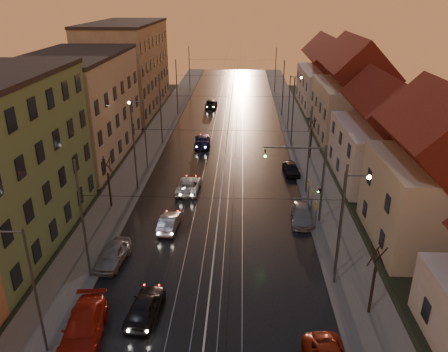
# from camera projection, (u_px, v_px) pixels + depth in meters

# --- Properties ---
(road) EXTENTS (16.00, 120.00, 0.04)m
(road) POSITION_uv_depth(u_px,v_px,m) (227.00, 142.00, 59.33)
(road) COLOR black
(road) RESTS_ON ground
(sidewalk_left) EXTENTS (4.00, 120.00, 0.15)m
(sidewalk_left) POSITION_uv_depth(u_px,v_px,m) (154.00, 141.00, 59.69)
(sidewalk_left) COLOR #4C4C4C
(sidewalk_left) RESTS_ON ground
(sidewalk_right) EXTENTS (4.00, 120.00, 0.15)m
(sidewalk_right) POSITION_uv_depth(u_px,v_px,m) (300.00, 142.00, 58.93)
(sidewalk_right) COLOR #4C4C4C
(sidewalk_right) RESTS_ON ground
(tram_rail_0) EXTENTS (0.06, 120.00, 0.03)m
(tram_rail_0) POSITION_uv_depth(u_px,v_px,m) (210.00, 141.00, 59.40)
(tram_rail_0) COLOR gray
(tram_rail_0) RESTS_ON road
(tram_rail_1) EXTENTS (0.06, 120.00, 0.03)m
(tram_rail_1) POSITION_uv_depth(u_px,v_px,m) (221.00, 142.00, 59.35)
(tram_rail_1) COLOR gray
(tram_rail_1) RESTS_ON road
(tram_rail_2) EXTENTS (0.06, 120.00, 0.03)m
(tram_rail_2) POSITION_uv_depth(u_px,v_px,m) (232.00, 142.00, 59.29)
(tram_rail_2) COLOR gray
(tram_rail_2) RESTS_ON road
(tram_rail_3) EXTENTS (0.06, 120.00, 0.03)m
(tram_rail_3) POSITION_uv_depth(u_px,v_px,m) (243.00, 142.00, 59.24)
(tram_rail_3) COLOR gray
(tram_rail_3) RESTS_ON road
(apartment_left_2) EXTENTS (10.00, 20.00, 12.00)m
(apartment_left_2) POSITION_uv_depth(u_px,v_px,m) (79.00, 108.00, 52.14)
(apartment_left_2) COLOR #B8A88F
(apartment_left_2) RESTS_ON ground
(apartment_left_3) EXTENTS (10.00, 24.00, 14.00)m
(apartment_left_3) POSITION_uv_depth(u_px,v_px,m) (127.00, 68.00, 73.85)
(apartment_left_3) COLOR #90735D
(apartment_left_3) RESTS_ON ground
(house_right_1) EXTENTS (8.67, 10.20, 10.80)m
(house_right_1) POSITION_uv_depth(u_px,v_px,m) (436.00, 180.00, 33.56)
(house_right_1) COLOR #C1B595
(house_right_1) RESTS_ON ground
(house_right_2) EXTENTS (9.18, 12.24, 9.20)m
(house_right_2) POSITION_uv_depth(u_px,v_px,m) (384.00, 138.00, 45.85)
(house_right_2) COLOR beige
(house_right_2) RESTS_ON ground
(house_right_3) EXTENTS (9.18, 14.28, 11.50)m
(house_right_3) POSITION_uv_depth(u_px,v_px,m) (352.00, 96.00, 59.21)
(house_right_3) COLOR #C1B595
(house_right_3) RESTS_ON ground
(house_right_4) EXTENTS (9.18, 16.32, 10.00)m
(house_right_4) POSITION_uv_depth(u_px,v_px,m) (328.00, 78.00, 76.08)
(house_right_4) COLOR beige
(house_right_4) RESTS_ON ground
(catenary_pole_l_1) EXTENTS (0.16, 0.16, 9.00)m
(catenary_pole_l_1) POSITION_uv_depth(u_px,v_px,m) (83.00, 222.00, 29.37)
(catenary_pole_l_1) COLOR #595B60
(catenary_pole_l_1) RESTS_ON ground
(catenary_pole_r_1) EXTENTS (0.16, 0.16, 9.00)m
(catenary_pole_r_1) POSITION_uv_depth(u_px,v_px,m) (340.00, 227.00, 28.72)
(catenary_pole_r_1) COLOR #595B60
(catenary_pole_r_1) RESTS_ON ground
(catenary_pole_l_2) EXTENTS (0.16, 0.16, 9.00)m
(catenary_pole_l_2) POSITION_uv_depth(u_px,v_px,m) (134.00, 149.00, 43.18)
(catenary_pole_l_2) COLOR #595B60
(catenary_pole_l_2) RESTS_ON ground
(catenary_pole_r_2) EXTENTS (0.16, 0.16, 9.00)m
(catenary_pole_r_2) POSITION_uv_depth(u_px,v_px,m) (309.00, 151.00, 42.54)
(catenary_pole_r_2) COLOR #595B60
(catenary_pole_r_2) RESTS_ON ground
(catenary_pole_l_3) EXTENTS (0.16, 0.16, 9.00)m
(catenary_pole_l_3) POSITION_uv_depth(u_px,v_px,m) (161.00, 111.00, 56.99)
(catenary_pole_l_3) COLOR #595B60
(catenary_pole_l_3) RESTS_ON ground
(catenary_pole_r_3) EXTENTS (0.16, 0.16, 9.00)m
(catenary_pole_r_3) POSITION_uv_depth(u_px,v_px,m) (293.00, 112.00, 56.35)
(catenary_pole_r_3) COLOR #595B60
(catenary_pole_r_3) RESTS_ON ground
(catenary_pole_l_4) EXTENTS (0.16, 0.16, 9.00)m
(catenary_pole_l_4) POSITION_uv_depth(u_px,v_px,m) (177.00, 88.00, 70.81)
(catenary_pole_l_4) COLOR #595B60
(catenary_pole_l_4) RESTS_ON ground
(catenary_pole_r_4) EXTENTS (0.16, 0.16, 9.00)m
(catenary_pole_r_4) POSITION_uv_depth(u_px,v_px,m) (283.00, 89.00, 70.16)
(catenary_pole_r_4) COLOR #595B60
(catenary_pole_r_4) RESTS_ON ground
(catenary_pole_l_5) EXTENTS (0.16, 0.16, 9.00)m
(catenary_pole_l_5) POSITION_uv_depth(u_px,v_px,m) (189.00, 70.00, 87.38)
(catenary_pole_l_5) COLOR #595B60
(catenary_pole_l_5) RESTS_ON ground
(catenary_pole_r_5) EXTENTS (0.16, 0.16, 9.00)m
(catenary_pole_r_5) POSITION_uv_depth(u_px,v_px,m) (275.00, 70.00, 86.73)
(catenary_pole_r_5) COLOR #595B60
(catenary_pole_r_5) RESTS_ON ground
(street_lamp_0) EXTENTS (1.75, 0.32, 8.00)m
(street_lamp_0) POSITION_uv_depth(u_px,v_px,m) (27.00, 281.00, 22.80)
(street_lamp_0) COLOR #595B60
(street_lamp_0) RESTS_ON ground
(street_lamp_1) EXTENTS (1.75, 0.32, 8.00)m
(street_lamp_1) POSITION_uv_depth(u_px,v_px,m) (346.00, 215.00, 29.48)
(street_lamp_1) COLOR #595B60
(street_lamp_1) RESTS_ON ground
(street_lamp_2) EXTENTS (1.75, 0.32, 8.00)m
(street_lamp_2) POSITION_uv_depth(u_px,v_px,m) (142.00, 128.00, 48.58)
(street_lamp_2) COLOR #595B60
(street_lamp_2) RESTS_ON ground
(street_lamp_3) EXTENTS (1.75, 0.32, 8.00)m
(street_lamp_3) POSITION_uv_depth(u_px,v_px,m) (291.00, 97.00, 62.62)
(street_lamp_3) COLOR #595B60
(street_lamp_3) RESTS_ON ground
(traffic_light_mast) EXTENTS (5.30, 0.32, 7.20)m
(traffic_light_mast) POSITION_uv_depth(u_px,v_px,m) (312.00, 174.00, 36.99)
(traffic_light_mast) COLOR #595B60
(traffic_light_mast) RESTS_ON ground
(bare_tree_0) EXTENTS (1.09, 1.09, 5.11)m
(bare_tree_0) POSITION_uv_depth(u_px,v_px,m) (109.00, 183.00, 40.34)
(bare_tree_0) COLOR black
(bare_tree_0) RESTS_ON ground
(bare_tree_1) EXTENTS (1.09, 1.09, 5.11)m
(bare_tree_1) POSITION_uv_depth(u_px,v_px,m) (373.00, 281.00, 26.69)
(bare_tree_1) COLOR black
(bare_tree_1) RESTS_ON ground
(bare_tree_2) EXTENTS (1.09, 1.09, 5.11)m
(bare_tree_2) POSITION_uv_depth(u_px,v_px,m) (311.00, 139.00, 52.46)
(bare_tree_2) COLOR black
(bare_tree_2) RESTS_ON ground
(driving_car_0) EXTENTS (2.18, 4.48, 1.47)m
(driving_car_0) POSITION_uv_depth(u_px,v_px,m) (145.00, 306.00, 27.19)
(driving_car_0) COLOR black
(driving_car_0) RESTS_ON ground
(driving_car_1) EXTENTS (1.54, 4.01, 1.30)m
(driving_car_1) POSITION_uv_depth(u_px,v_px,m) (169.00, 222.00, 37.27)
(driving_car_1) COLOR #A6A6AB
(driving_car_1) RESTS_ON ground
(driving_car_2) EXTENTS (2.38, 4.82, 1.31)m
(driving_car_2) POSITION_uv_depth(u_px,v_px,m) (189.00, 185.00, 44.39)
(driving_car_2) COLOR silver
(driving_car_2) RESTS_ON ground
(driving_car_3) EXTENTS (2.34, 5.23, 1.49)m
(driving_car_3) POSITION_uv_depth(u_px,v_px,m) (203.00, 140.00, 57.64)
(driving_car_3) COLOR #161844
(driving_car_3) RESTS_ON ground
(driving_car_4) EXTENTS (2.15, 4.64, 1.54)m
(driving_car_4) POSITION_uv_depth(u_px,v_px,m) (211.00, 103.00, 76.77)
(driving_car_4) COLOR black
(driving_car_4) RESTS_ON ground
(parked_left_2) EXTENTS (2.70, 5.51, 1.54)m
(parked_left_2) POSITION_uv_depth(u_px,v_px,m) (84.00, 327.00, 25.43)
(parked_left_2) COLOR #AA1E11
(parked_left_2) RESTS_ON ground
(parked_left_3) EXTENTS (2.19, 4.45, 1.46)m
(parked_left_3) POSITION_uv_depth(u_px,v_px,m) (113.00, 254.00, 32.56)
(parked_left_3) COLOR #929297
(parked_left_3) RESTS_ON ground
(parked_right_1) EXTENTS (2.15, 4.64, 1.31)m
(parked_right_1) POSITION_uv_depth(u_px,v_px,m) (302.00, 214.00, 38.59)
(parked_right_1) COLOR #97969B
(parked_right_1) RESTS_ON ground
(parked_right_2) EXTENTS (1.96, 4.02, 1.32)m
(parked_right_2) POSITION_uv_depth(u_px,v_px,m) (291.00, 169.00, 48.61)
(parked_right_2) COLOR black
(parked_right_2) RESTS_ON ground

